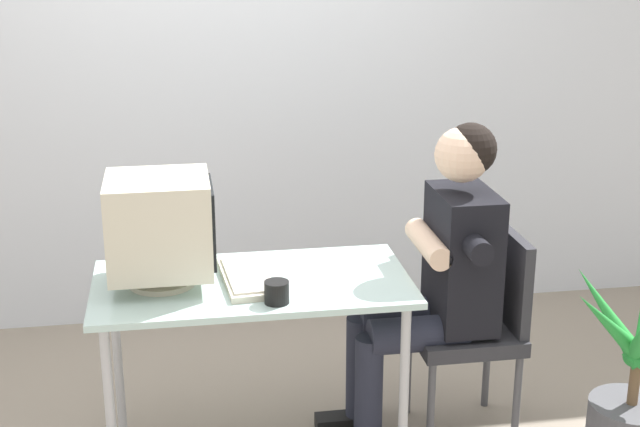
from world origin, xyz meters
name	(u,v)px	position (x,y,z in m)	size (l,w,h in m)	color
wall_back	(283,28)	(0.30, 1.40, 1.50)	(8.00, 0.10, 3.00)	silver
desk	(253,299)	(0.00, 0.00, 0.66)	(1.18, 0.62, 0.74)	#B7B7BC
crt_monitor	(160,226)	(-0.33, 0.02, 0.96)	(0.38, 0.35, 0.41)	beige
keyboard	(247,278)	(-0.02, 0.00, 0.75)	(0.20, 0.42, 0.03)	beige
office_chair	(478,319)	(0.90, 0.03, 0.50)	(0.41, 0.41, 0.85)	#4C4C51
person_seated	(438,270)	(0.73, 0.03, 0.72)	(0.67, 0.56, 1.30)	black
potted_plant	(632,399)	(1.38, -0.36, 0.31)	(0.57, 0.56, 0.81)	#4C4C51
desk_mug	(277,292)	(0.07, -0.21, 0.78)	(0.09, 0.10, 0.08)	black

